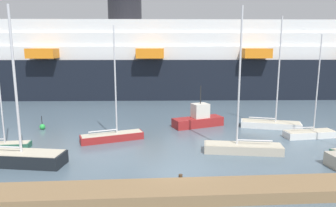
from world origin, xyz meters
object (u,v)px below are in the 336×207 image
Objects in this scene: sailboat_0 at (112,135)px; sailboat_6 at (243,146)px; channel_buoy_1 at (42,127)px; fishing_boat_0 at (198,119)px; sailboat_1 at (310,133)px; sailboat_2 at (271,123)px; cruise_ship at (240,61)px; sailboat_3 at (0,143)px; sailboat_4 at (14,156)px.

sailboat_0 is 11.37m from sailboat_6.
sailboat_0 is 8.61m from channel_buoy_1.
fishing_boat_0 is (8.52, 4.46, 0.29)m from sailboat_0.
fishing_boat_0 is at bearing 0.71° from channel_buoy_1.
sailboat_2 reaches higher than sailboat_1.
sailboat_0 is 9.62m from fishing_boat_0.
sailboat_0 is at bearing -123.18° from cruise_ship.
sailboat_6 reaches higher than sailboat_1.
cruise_ship reaches higher than channel_buoy_1.
sailboat_0 reaches higher than sailboat_3.
sailboat_1 is 1.67× the size of fishing_boat_0.
sailboat_1 is at bearing -40.04° from sailboat_2.
sailboat_2 is (15.89, 3.39, 0.00)m from sailboat_0.
sailboat_2 is 1.01× the size of sailboat_4.
sailboat_6 is at bearing -9.35° from sailboat_3.
sailboat_3 is 1.65× the size of fishing_boat_0.
sailboat_1 is 0.85× the size of sailboat_4.
sailboat_6 is (17.05, 1.31, -0.06)m from sailboat_4.
sailboat_0 is at bearing -29.66° from channel_buoy_1.
fishing_boat_0 is 0.05× the size of cruise_ship.
sailboat_4 is 0.98× the size of sailboat_6.
sailboat_0 reaches higher than sailboat_1.
sailboat_3 is at bearing 179.58° from fishing_boat_0.
sailboat_2 is at bearing 116.94° from sailboat_1.
sailboat_6 is (-5.21, -7.28, 0.04)m from sailboat_2.
sailboat_4 reaches higher than sailboat_0.
cruise_ship is (1.52, 27.51, 5.24)m from sailboat_1.
cruise_ship is (11.16, 22.85, 4.89)m from fishing_boat_0.
sailboat_2 reaches higher than sailboat_4.
sailboat_0 is 1.80× the size of fishing_boat_0.
sailboat_3 is 0.08× the size of cruise_ship.
channel_buoy_1 is (-1.11, 9.46, -0.32)m from sailboat_4.
channel_buoy_1 is at bearing 73.02° from sailboat_3.
sailboat_0 is 0.91× the size of sailboat_4.
sailboat_1 is 8.34m from sailboat_6.
sailboat_6 is at bearing -159.07° from sailboat_1.
sailboat_1 is at bearing -90.56° from cruise_ship.
sailboat_4 is 41.96m from cruise_ship.
sailboat_0 is at bearing -171.81° from fishing_boat_0.
cruise_ship is at bearing 98.69° from sailboat_2.
sailboat_6 is at bearing -103.48° from cruise_ship.
sailboat_3 is (-27.13, -1.37, 0.00)m from sailboat_1.
cruise_ship is (8.99, 31.20, 5.14)m from sailboat_6.
sailboat_1 is 28.04m from cruise_ship.
sailboat_3 is at bearing -151.02° from sailboat_2.
cruise_ship is at bearing 44.53° from fishing_boat_0.
sailboat_0 is 18.16m from sailboat_1.
sailboat_0 is at bearing 174.04° from sailboat_1.
fishing_boat_0 is (-2.17, 8.35, 0.25)m from sailboat_6.
sailboat_2 is 1.21× the size of sailboat_3.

